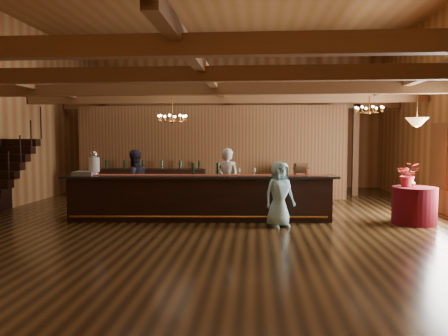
# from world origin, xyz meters

# --- Properties ---
(floor) EXTENTS (14.00, 14.00, 0.00)m
(floor) POSITION_xyz_m (0.00, 0.00, 0.00)
(floor) COLOR #54381A
(floor) RESTS_ON ground
(wall_back) EXTENTS (12.00, 0.10, 5.50)m
(wall_back) POSITION_xyz_m (0.00, 7.00, 2.75)
(wall_back) COLOR #A57D44
(wall_back) RESTS_ON floor
(wall_front) EXTENTS (12.00, 0.10, 5.50)m
(wall_front) POSITION_xyz_m (0.00, -7.00, 2.75)
(wall_front) COLOR #A57D44
(wall_front) RESTS_ON floor
(beam_grid) EXTENTS (11.90, 13.90, 0.39)m
(beam_grid) POSITION_xyz_m (0.00, 0.51, 3.24)
(beam_grid) COLOR brown
(beam_grid) RESTS_ON wall_left
(support_posts) EXTENTS (9.20, 10.20, 3.20)m
(support_posts) POSITION_xyz_m (0.00, -0.50, 1.60)
(support_posts) COLOR brown
(support_posts) RESTS_ON floor
(partition_wall) EXTENTS (9.00, 0.18, 3.10)m
(partition_wall) POSITION_xyz_m (-0.50, 3.50, 1.55)
(partition_wall) COLOR brown
(partition_wall) RESTS_ON floor
(window_right_back) EXTENTS (0.12, 1.05, 1.75)m
(window_right_back) POSITION_xyz_m (5.95, 1.00, 1.55)
(window_right_back) COLOR white
(window_right_back) RESTS_ON wall_right
(backroom_boxes) EXTENTS (4.10, 0.60, 1.10)m
(backroom_boxes) POSITION_xyz_m (-0.29, 5.50, 0.53)
(backroom_boxes) COLOR black
(backroom_boxes) RESTS_ON floor
(tasting_bar) EXTENTS (6.71, 1.25, 1.13)m
(tasting_bar) POSITION_xyz_m (-0.35, -0.48, 0.57)
(tasting_bar) COLOR black
(tasting_bar) RESTS_ON floor
(beverage_dispenser) EXTENTS (0.26, 0.26, 0.60)m
(beverage_dispenser) POSITION_xyz_m (-2.97, -0.58, 1.40)
(beverage_dispenser) COLOR silver
(beverage_dispenser) RESTS_ON tasting_bar
(glass_rack_tray) EXTENTS (0.50, 0.50, 0.10)m
(glass_rack_tray) POSITION_xyz_m (-3.16, -0.70, 1.16)
(glass_rack_tray) COLOR gray
(glass_rack_tray) RESTS_ON tasting_bar
(raffle_drum) EXTENTS (0.34, 0.24, 0.30)m
(raffle_drum) POSITION_xyz_m (2.10, -0.38, 1.29)
(raffle_drum) COLOR brown
(raffle_drum) RESTS_ON tasting_bar
(bar_bottle_0) EXTENTS (0.07, 0.07, 0.30)m
(bar_bottle_0) POSITION_xyz_m (-0.54, -0.36, 1.26)
(bar_bottle_0) COLOR black
(bar_bottle_0) RESTS_ON tasting_bar
(bar_bottle_1) EXTENTS (0.07, 0.07, 0.30)m
(bar_bottle_1) POSITION_xyz_m (0.08, -0.33, 1.26)
(bar_bottle_1) COLOR black
(bar_bottle_1) RESTS_ON tasting_bar
(backbar_shelf) EXTENTS (3.56, 0.64, 1.00)m
(backbar_shelf) POSITION_xyz_m (-2.42, 3.23, 0.50)
(backbar_shelf) COLOR black
(backbar_shelf) RESTS_ON floor
(round_table) EXTENTS (1.01, 1.01, 0.88)m
(round_table) POSITION_xyz_m (4.75, -0.59, 0.44)
(round_table) COLOR #480A17
(round_table) RESTS_ON floor
(chandelier_left) EXTENTS (0.80, 0.80, 0.77)m
(chandelier_left) POSITION_xyz_m (-1.32, 1.03, 2.59)
(chandelier_left) COLOR #BE752E
(chandelier_left) RESTS_ON beam_grid
(chandelier_right) EXTENTS (0.80, 0.80, 0.51)m
(chandelier_right) POSITION_xyz_m (4.29, 1.89, 2.85)
(chandelier_right) COLOR #BE752E
(chandelier_right) RESTS_ON beam_grid
(pendant_lamp) EXTENTS (0.52, 0.52, 0.90)m
(pendant_lamp) POSITION_xyz_m (4.75, -0.59, 2.40)
(pendant_lamp) COLOR #BE752E
(pendant_lamp) RESTS_ON beam_grid
(bartender) EXTENTS (0.72, 0.55, 1.77)m
(bartender) POSITION_xyz_m (0.27, 0.25, 0.89)
(bartender) COLOR silver
(bartender) RESTS_ON floor
(staff_second) EXTENTS (1.06, 1.03, 1.72)m
(staff_second) POSITION_xyz_m (-2.21, 0.24, 0.86)
(staff_second) COLOR #2D2B3B
(staff_second) RESTS_ON floor
(guest) EXTENTS (0.87, 0.77, 1.50)m
(guest) POSITION_xyz_m (1.55, -1.17, 0.75)
(guest) COLOR #9DDDE4
(guest) RESTS_ON floor
(floor_plant) EXTENTS (0.82, 0.75, 1.22)m
(floor_plant) POSITION_xyz_m (1.75, 2.98, 0.61)
(floor_plant) COLOR #1E611E
(floor_plant) RESTS_ON floor
(table_flowers) EXTENTS (0.61, 0.56, 0.58)m
(table_flowers) POSITION_xyz_m (4.62, -0.48, 1.16)
(table_flowers) COLOR red
(table_flowers) RESTS_ON round_table
(table_vase) EXTENTS (0.18, 0.18, 0.32)m
(table_vase) POSITION_xyz_m (4.68, -0.49, 1.04)
(table_vase) COLOR #BE752E
(table_vase) RESTS_ON round_table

